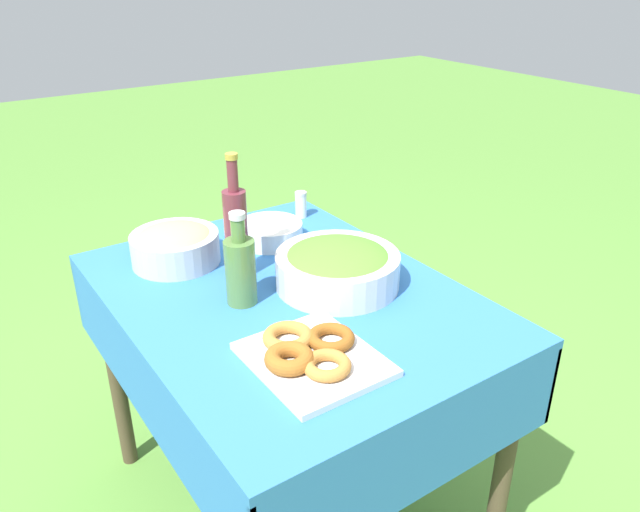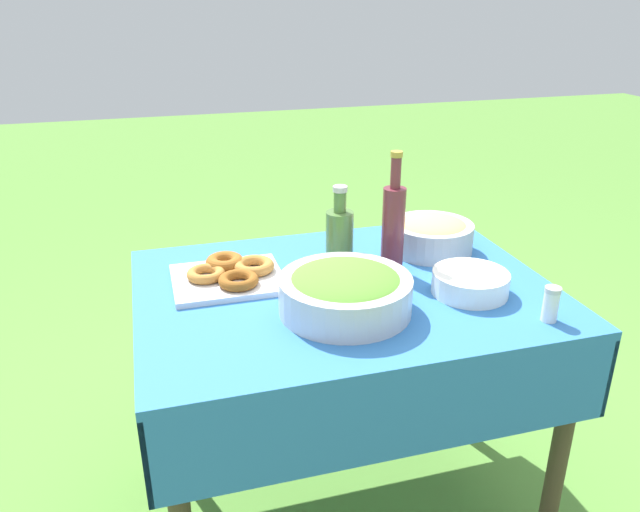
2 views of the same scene
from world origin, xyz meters
name	(u,v)px [view 1 (image 1 of 2)]	position (x,y,z in m)	size (l,w,h in m)	color
ground_plane	(292,506)	(0.00, 0.00, 0.00)	(14.00, 14.00, 0.00)	#568C38
picnic_table	(287,330)	(0.00, 0.00, 0.66)	(1.11, 0.83, 0.78)	#2D6BB2
salad_bowl	(337,266)	(-0.04, -0.13, 0.84)	(0.33, 0.33, 0.11)	silver
pasta_bowl	(175,244)	(0.33, 0.17, 0.84)	(0.25, 0.25, 0.11)	#B2B7BC
donut_platter	(310,354)	(-0.29, 0.12, 0.80)	(0.30, 0.26, 0.05)	silver
plate_stack	(270,232)	(0.31, -0.13, 0.81)	(0.20, 0.20, 0.06)	white
olive_oil_bottle	(240,268)	(0.02, 0.12, 0.88)	(0.08, 0.08, 0.25)	#4C7238
wine_bottle	(236,230)	(0.16, 0.06, 0.92)	(0.06, 0.06, 0.35)	maroon
salt_shaker	(301,204)	(0.42, -0.32, 0.82)	(0.04, 0.04, 0.09)	white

